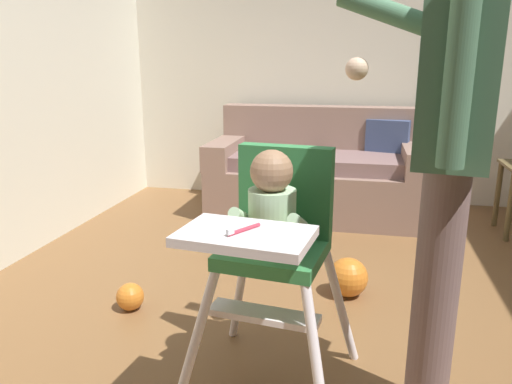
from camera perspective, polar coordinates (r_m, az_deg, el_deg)
name	(u,v)px	position (r m, az deg, el deg)	size (l,w,h in m)	color
ground	(347,368)	(2.29, 10.51, -19.38)	(5.78, 6.77, 0.10)	brown
wall_far	(365,56)	(4.51, 12.55, 15.08)	(4.98, 0.06, 2.54)	silver
couch	(318,173)	(4.11, 7.21, 2.16)	(1.71, 0.86, 0.86)	#886A5D
high_chair	(274,227)	(1.78, 2.06, -4.06)	(0.67, 0.78, 0.94)	white
adult_standing	(448,153)	(1.62, 21.27, 4.27)	(0.51, 0.55, 1.69)	#745B58
toy_ball	(130,297)	(2.64, -14.35, -11.64)	(0.14, 0.14, 0.14)	orange
toy_ball_second	(348,277)	(2.73, 10.61, -9.66)	(0.21, 0.21, 0.21)	orange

